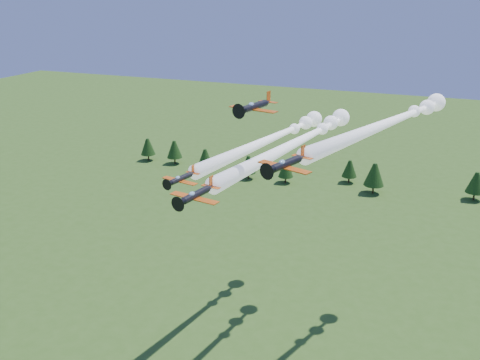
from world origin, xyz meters
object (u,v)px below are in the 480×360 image
(plane_right, at_px, (392,121))
(plane_slot, at_px, (254,106))
(plane_lead, at_px, (300,141))
(plane_left, at_px, (274,137))

(plane_right, height_order, plane_slot, plane_slot)
(plane_lead, height_order, plane_left, plane_lead)
(plane_lead, relative_size, plane_right, 1.02)
(plane_lead, height_order, plane_slot, plane_slot)
(plane_lead, bearing_deg, plane_left, 140.26)
(plane_left, xyz_separation_m, plane_right, (23.68, -4.74, 6.58))
(plane_right, bearing_deg, plane_slot, -110.48)
(plane_left, distance_m, plane_right, 25.03)
(plane_left, bearing_deg, plane_lead, -38.47)
(plane_lead, distance_m, plane_left, 12.89)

